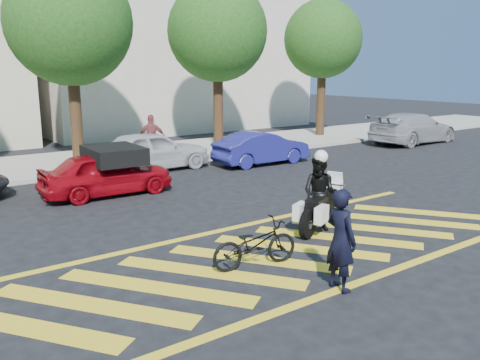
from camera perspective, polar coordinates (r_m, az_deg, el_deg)
ground at (r=10.34m, az=4.65°, el=-8.15°), size 90.00×90.00×0.00m
sidewalk at (r=20.63m, az=-17.62°, el=1.94°), size 60.00×5.00×0.15m
crosswalk at (r=10.31m, az=4.48°, el=-8.18°), size 12.33×4.00×0.01m
building_right at (r=32.25m, az=-7.91°, el=15.67°), size 16.00×8.00×11.00m
tree_center at (r=20.48m, az=-18.28°, el=15.96°), size 4.60×4.60×7.56m
tree_right at (r=23.36m, az=-2.35°, el=15.92°), size 4.40×4.40×7.41m
tree_far_right at (r=27.50m, az=9.38°, el=15.03°), size 4.00×4.00×7.10m
officer_bike at (r=8.57m, az=11.25°, el=-6.61°), size 0.45×0.66×1.74m
bicycle at (r=9.47m, az=1.68°, el=-7.20°), size 1.78×0.88×0.89m
police_motorcycle at (r=11.73m, az=9.01°, el=-3.08°), size 2.05×1.18×0.96m
officer_moto at (r=11.65m, az=8.96°, el=-1.49°), size 0.92×1.02×1.71m
red_convertible at (r=15.22m, az=-14.78°, el=0.72°), size 3.82×1.64×1.29m
parked_mid_right at (r=18.62m, az=-9.84°, el=3.27°), size 4.22×1.70×1.44m
parked_right at (r=19.55m, az=2.45°, el=3.62°), size 3.87×1.44×1.26m
parked_far_right at (r=26.46m, az=18.83°, el=5.55°), size 5.25×2.28×1.51m
pedestrian_right at (r=19.68m, az=-9.86°, el=4.68°), size 1.12×0.85×1.76m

